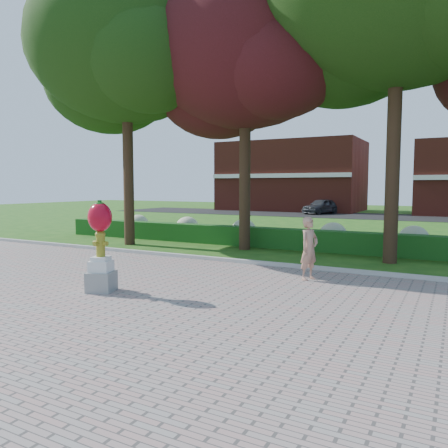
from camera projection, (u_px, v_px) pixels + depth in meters
The scene contains 12 objects.
ground at pixel (214, 285), 11.09m from camera, with size 100.00×100.00×0.00m, color #1B4D13.
walkway at pixel (100, 329), 7.58m from camera, with size 40.00×14.00×0.04m, color gray.
curb at pixel (261, 263), 13.71m from camera, with size 40.00×0.18×0.15m, color #ADADA5.
lawn_hedge at pixel (301, 240), 17.19m from camera, with size 24.00×0.70×0.80m, color #134514.
hydrangea_row at pixel (323, 234), 17.79m from camera, with size 20.10×1.10×0.99m.
street at pixel (383, 217), 35.65m from camera, with size 50.00×8.00×0.02m, color black.
building_left at pixel (292, 176), 45.33m from camera, with size 14.00×8.00×7.00m, color maroon.
tree_far_left at pixel (126, 55), 18.22m from camera, with size 9.00×7.68×11.66m.
tree_mid_left at pixel (244, 61), 16.78m from camera, with size 8.25×7.04×10.69m.
hydrant_sculpture at pixel (101, 243), 10.15m from camera, with size 0.74×0.74×2.14m.
woman at pixel (309, 248), 11.45m from camera, with size 0.61×0.40×1.66m, color tan.
parked_car at pixel (321, 206), 39.05m from camera, with size 1.61×4.01×1.37m, color #393C40.
Camera 1 is at (5.40, -9.48, 2.50)m, focal length 35.00 mm.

